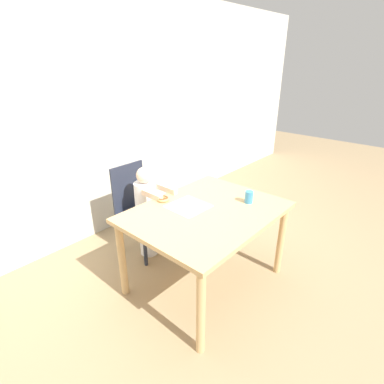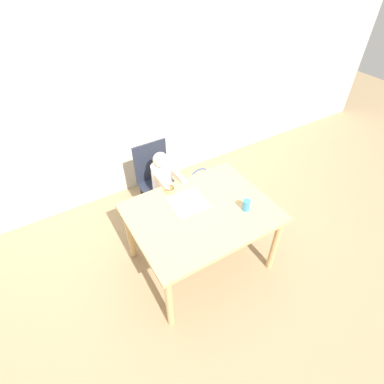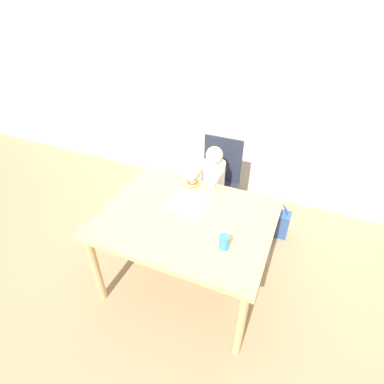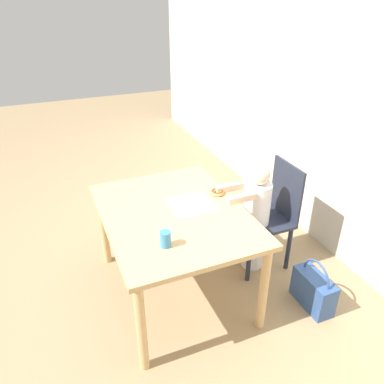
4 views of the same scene
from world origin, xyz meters
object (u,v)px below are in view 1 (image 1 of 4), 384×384
Objects in this scene: child_figure at (147,212)px; handbag at (176,215)px; donut at (163,199)px; cup at (249,197)px; chair at (139,209)px.

child_figure is 2.32× the size of handbag.
child_figure reaches higher than donut.
handbag is 3.85× the size of cup.
chair is 2.25× the size of handbag.
child_figure is (-0.00, -0.13, 0.02)m from chair.
child_figure is at bearing 77.11° from donut.
child_figure is at bearing -90.00° from chair.
cup reaches higher than donut.
chair is 8.63× the size of cup.
donut is at bearing 128.63° from cup.
handbag is (0.64, 0.48, -0.59)m from donut.
cup is at bearing -100.17° from handbag.
child_figure reaches higher than chair.
chair reaches higher than donut.
donut is 1.00× the size of cup.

